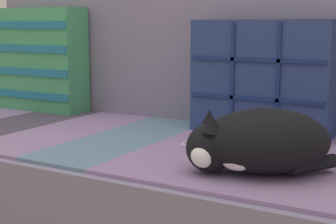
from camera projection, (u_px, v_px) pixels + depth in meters
couch at (136, 190)px, 1.70m from camera, size 1.78×0.87×0.37m
sofa_backrest at (188, 52)px, 1.93m from camera, size 1.75×0.14×0.50m
throw_pillow_quilted at (262, 77)px, 1.65m from camera, size 0.45×0.14×0.37m
throw_pillow_striped at (41, 59)px, 2.12m from camera, size 0.40×0.14×0.42m
sleeping_cat at (256, 142)px, 1.23m from camera, size 0.37×0.34×0.16m
game_remote_far at (207, 138)px, 1.58m from camera, size 0.08×0.19×0.02m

